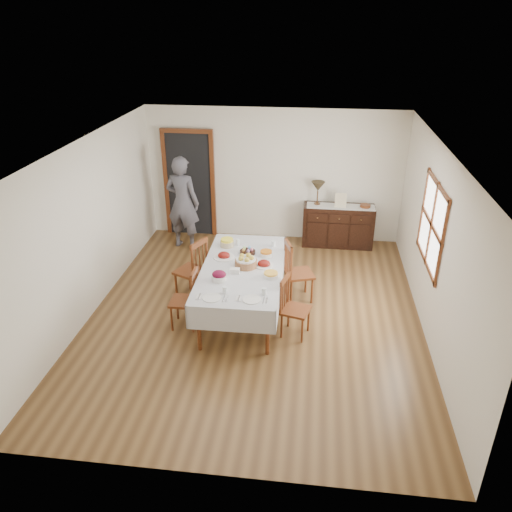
# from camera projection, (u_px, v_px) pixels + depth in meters

# --- Properties ---
(ground) EXTENTS (6.00, 6.00, 0.00)m
(ground) POSITION_uv_depth(u_px,v_px,m) (255.00, 314.00, 7.70)
(ground) COLOR brown
(room_shell) EXTENTS (5.02, 6.02, 2.65)m
(room_shell) POSITION_uv_depth(u_px,v_px,m) (249.00, 204.00, 7.36)
(room_shell) COLOR silver
(room_shell) RESTS_ON ground
(dining_table) EXTENTS (1.22, 2.34, 0.80)m
(dining_table) POSITION_uv_depth(u_px,v_px,m) (242.00, 272.00, 7.42)
(dining_table) COLOR silver
(dining_table) RESTS_ON ground
(chair_left_near) EXTENTS (0.39, 0.39, 0.93)m
(chair_left_near) POSITION_uv_depth(u_px,v_px,m) (187.00, 298.00, 7.21)
(chair_left_near) COLOR #602D14
(chair_left_near) RESTS_ON ground
(chair_left_far) EXTENTS (0.57, 0.57, 1.04)m
(chair_left_far) POSITION_uv_depth(u_px,v_px,m) (193.00, 269.00, 7.92)
(chair_left_far) COLOR #602D14
(chair_left_far) RESTS_ON ground
(chair_right_near) EXTENTS (0.46, 0.46, 0.91)m
(chair_right_near) POSITION_uv_depth(u_px,v_px,m) (293.00, 306.00, 7.04)
(chair_right_near) COLOR #602D14
(chair_right_near) RESTS_ON ground
(chair_right_far) EXTENTS (0.54, 0.54, 1.02)m
(chair_right_far) POSITION_uv_depth(u_px,v_px,m) (296.00, 271.00, 7.88)
(chair_right_far) COLOR #602D14
(chair_right_far) RESTS_ON ground
(sideboard) EXTENTS (1.37, 0.50, 0.82)m
(sideboard) POSITION_uv_depth(u_px,v_px,m) (338.00, 226.00, 9.79)
(sideboard) COLOR black
(sideboard) RESTS_ON ground
(person) EXTENTS (0.67, 0.51, 1.94)m
(person) POSITION_uv_depth(u_px,v_px,m) (183.00, 200.00, 9.49)
(person) COLOR #52515C
(person) RESTS_ON ground
(bread_basket) EXTENTS (0.33, 0.33, 0.19)m
(bread_basket) POSITION_uv_depth(u_px,v_px,m) (246.00, 262.00, 7.36)
(bread_basket) COLOR brown
(bread_basket) RESTS_ON dining_table
(egg_basket) EXTENTS (0.25, 0.25, 0.11)m
(egg_basket) POSITION_uv_depth(u_px,v_px,m) (248.00, 252.00, 7.77)
(egg_basket) COLOR black
(egg_basket) RESTS_ON dining_table
(ham_platter_a) EXTENTS (0.33, 0.33, 0.11)m
(ham_platter_a) POSITION_uv_depth(u_px,v_px,m) (224.00, 256.00, 7.65)
(ham_platter_a) COLOR white
(ham_platter_a) RESTS_ON dining_table
(ham_platter_b) EXTENTS (0.28, 0.28, 0.11)m
(ham_platter_b) POSITION_uv_depth(u_px,v_px,m) (264.00, 264.00, 7.40)
(ham_platter_b) COLOR white
(ham_platter_b) RESTS_ON dining_table
(beet_bowl) EXTENTS (0.21, 0.21, 0.15)m
(beet_bowl) POSITION_uv_depth(u_px,v_px,m) (219.00, 276.00, 6.99)
(beet_bowl) COLOR white
(beet_bowl) RESTS_ON dining_table
(carrot_bowl) EXTENTS (0.20, 0.20, 0.09)m
(carrot_bowl) POSITION_uv_depth(u_px,v_px,m) (266.00, 253.00, 7.70)
(carrot_bowl) COLOR white
(carrot_bowl) RESTS_ON dining_table
(pineapple_bowl) EXTENTS (0.22, 0.22, 0.13)m
(pineapple_bowl) POSITION_uv_depth(u_px,v_px,m) (227.00, 243.00, 8.00)
(pineapple_bowl) COLOR #C5B089
(pineapple_bowl) RESTS_ON dining_table
(casserole_dish) EXTENTS (0.22, 0.22, 0.07)m
(casserole_dish) POSITION_uv_depth(u_px,v_px,m) (271.00, 275.00, 7.09)
(casserole_dish) COLOR white
(casserole_dish) RESTS_ON dining_table
(butter_dish) EXTENTS (0.14, 0.09, 0.07)m
(butter_dish) POSITION_uv_depth(u_px,v_px,m) (235.00, 271.00, 7.20)
(butter_dish) COLOR white
(butter_dish) RESTS_ON dining_table
(setting_left) EXTENTS (0.42, 0.31, 0.10)m
(setting_left) POSITION_uv_depth(u_px,v_px,m) (216.00, 295.00, 6.61)
(setting_left) COLOR white
(setting_left) RESTS_ON dining_table
(setting_right) EXTENTS (0.42, 0.31, 0.10)m
(setting_right) POSITION_uv_depth(u_px,v_px,m) (255.00, 297.00, 6.58)
(setting_right) COLOR white
(setting_right) RESTS_ON dining_table
(glass_far_a) EXTENTS (0.06, 0.06, 0.11)m
(glass_far_a) POSITION_uv_depth(u_px,v_px,m) (238.00, 242.00, 8.04)
(glass_far_a) COLOR white
(glass_far_a) RESTS_ON dining_table
(glass_far_b) EXTENTS (0.07, 0.07, 0.10)m
(glass_far_b) POSITION_uv_depth(u_px,v_px,m) (273.00, 244.00, 8.00)
(glass_far_b) COLOR white
(glass_far_b) RESTS_ON dining_table
(runner) EXTENTS (1.30, 0.35, 0.01)m
(runner) POSITION_uv_depth(u_px,v_px,m) (341.00, 206.00, 9.58)
(runner) COLOR silver
(runner) RESTS_ON sideboard
(table_lamp) EXTENTS (0.26, 0.26, 0.46)m
(table_lamp) POSITION_uv_depth(u_px,v_px,m) (318.00, 187.00, 9.53)
(table_lamp) COLOR brown
(table_lamp) RESTS_ON sideboard
(picture_frame) EXTENTS (0.22, 0.08, 0.28)m
(picture_frame) POSITION_uv_depth(u_px,v_px,m) (341.00, 201.00, 9.48)
(picture_frame) COLOR beige
(picture_frame) RESTS_ON sideboard
(deco_bowl) EXTENTS (0.20, 0.20, 0.06)m
(deco_bowl) POSITION_uv_depth(u_px,v_px,m) (365.00, 206.00, 9.53)
(deco_bowl) COLOR #602D14
(deco_bowl) RESTS_ON sideboard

